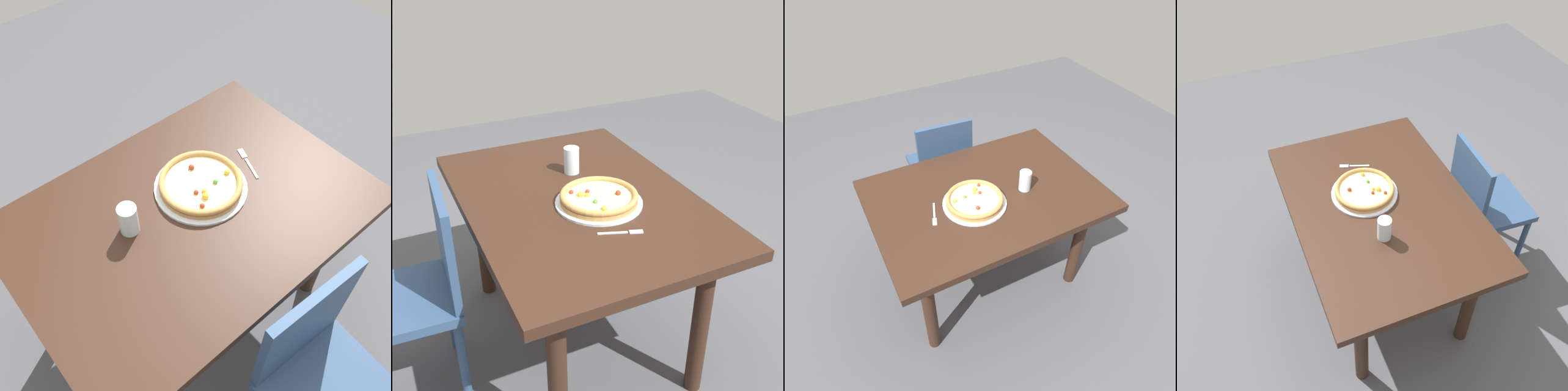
% 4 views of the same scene
% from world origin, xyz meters
% --- Properties ---
extents(ground_plane, '(6.00, 6.00, 0.00)m').
position_xyz_m(ground_plane, '(0.00, 0.00, 0.00)').
color(ground_plane, '#4C4C51').
extents(dining_table, '(1.28, 0.90, 0.74)m').
position_xyz_m(dining_table, '(0.00, 0.00, 0.64)').
color(dining_table, '#331E14').
rests_on(dining_table, ground).
extents(chair_near, '(0.42, 0.42, 0.90)m').
position_xyz_m(chair_near, '(0.00, -0.66, 0.50)').
color(chair_near, navy).
rests_on(chair_near, ground).
extents(plate, '(0.35, 0.35, 0.01)m').
position_xyz_m(plate, '(0.09, 0.05, 0.75)').
color(plate, silver).
rests_on(plate, dining_table).
extents(pizza, '(0.31, 0.31, 0.04)m').
position_xyz_m(pizza, '(0.09, 0.05, 0.77)').
color(pizza, '#B78447').
rests_on(pizza, plate).
extents(fork, '(0.07, 0.16, 0.00)m').
position_xyz_m(fork, '(0.32, 0.04, 0.74)').
color(fork, silver).
rests_on(fork, dining_table).
extents(drinking_glass, '(0.07, 0.07, 0.12)m').
position_xyz_m(drinking_glass, '(-0.21, 0.07, 0.80)').
color(drinking_glass, silver).
rests_on(drinking_glass, dining_table).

